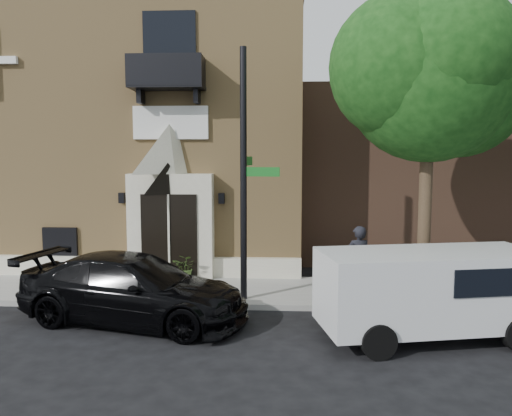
% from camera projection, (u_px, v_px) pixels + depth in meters
% --- Properties ---
extents(ground, '(120.00, 120.00, 0.00)m').
position_uv_depth(ground, '(187.00, 309.00, 12.69)').
color(ground, black).
rests_on(ground, ground).
extents(sidewalk, '(42.00, 3.00, 0.15)m').
position_uv_depth(sidewalk, '(232.00, 291.00, 14.12)').
color(sidewalk, gray).
rests_on(sidewalk, ground).
extents(church, '(12.20, 11.01, 9.30)m').
position_uv_depth(church, '(150.00, 138.00, 20.27)').
color(church, tan).
rests_on(church, ground).
extents(street_tree_left, '(4.97, 4.38, 7.77)m').
position_uv_depth(street_tree_left, '(432.00, 74.00, 12.11)').
color(street_tree_left, '#38281C').
rests_on(street_tree_left, sidewalk).
extents(black_sedan, '(5.82, 3.41, 1.58)m').
position_uv_depth(black_sedan, '(134.00, 289.00, 11.66)').
color(black_sedan, black).
rests_on(black_sedan, ground).
extents(cargo_van, '(4.91, 2.71, 1.89)m').
position_uv_depth(cargo_van, '(438.00, 290.00, 10.55)').
color(cargo_van, silver).
rests_on(cargo_van, ground).
extents(street_sign, '(1.02, 1.11, 6.46)m').
position_uv_depth(street_sign, '(244.00, 175.00, 12.78)').
color(street_sign, black).
rests_on(street_sign, sidewalk).
extents(fire_hydrant, '(0.45, 0.36, 0.79)m').
position_uv_depth(fire_hydrant, '(415.00, 287.00, 12.76)').
color(fire_hydrant, '#BD0116').
rests_on(fire_hydrant, sidewalk).
extents(dumpster, '(1.91, 1.30, 1.14)m').
position_uv_depth(dumpster, '(464.00, 280.00, 12.74)').
color(dumpster, '#103B1B').
rests_on(dumpster, sidewalk).
extents(planter, '(0.88, 0.81, 0.81)m').
position_uv_depth(planter, '(186.00, 267.00, 15.00)').
color(planter, '#47662A').
rests_on(planter, sidewalk).
extents(pedestrian_near, '(0.78, 0.60, 1.88)m').
position_uv_depth(pedestrian_near, '(358.00, 261.00, 13.36)').
color(pedestrian_near, black).
rests_on(pedestrian_near, sidewalk).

